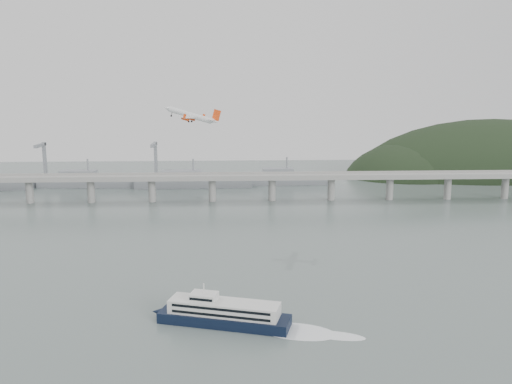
{
  "coord_description": "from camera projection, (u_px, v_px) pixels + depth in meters",
  "views": [
    {
      "loc": [
        -13.58,
        -244.61,
        95.03
      ],
      "look_at": [
        0.0,
        55.0,
        36.0
      ],
      "focal_mm": 38.0,
      "sensor_mm": 36.0,
      "label": 1
    }
  ],
  "objects": [
    {
      "name": "bridge",
      "position": [
        247.0,
        180.0,
        451.29
      ],
      "size": [
        800.0,
        22.0,
        23.9
      ],
      "color": "gray",
      "rests_on": "ground"
    },
    {
      "name": "airliner",
      "position": [
        192.0,
        116.0,
        313.41
      ],
      "size": [
        34.57,
        31.98,
        11.62
      ],
      "rotation": [
        0.05,
        -0.26,
        2.84
      ],
      "color": "white",
      "rests_on": "ground"
    },
    {
      "name": "headland",
      "position": [
        501.0,
        191.0,
        600.3
      ],
      "size": [
        365.0,
        155.0,
        156.0
      ],
      "color": "black",
      "rests_on": "ground"
    },
    {
      "name": "ground",
      "position": [
        261.0,
        288.0,
        258.71
      ],
      "size": [
        900.0,
        900.0,
        0.0
      ],
      "primitive_type": "plane",
      "color": "#566360",
      "rests_on": "ground"
    },
    {
      "name": "ferry",
      "position": [
        224.0,
        313.0,
        218.94
      ],
      "size": [
        86.27,
        33.91,
        16.66
      ],
      "rotation": [
        0.0,
        0.0,
        -0.29
      ],
      "color": "black",
      "rests_on": "ground"
    },
    {
      "name": "distant_fleet",
      "position": [
        82.0,
        181.0,
        510.43
      ],
      "size": [
        453.0,
        60.9,
        40.0
      ],
      "color": "slate",
      "rests_on": "ground"
    }
  ]
}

